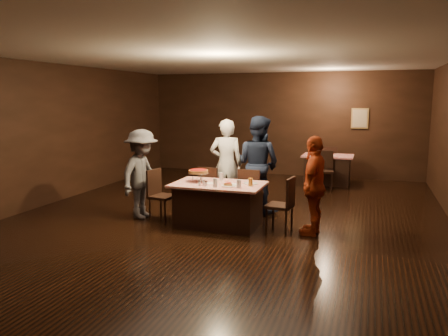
# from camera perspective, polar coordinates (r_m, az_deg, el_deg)

# --- Properties ---
(room) EXTENTS (10.00, 10.04, 3.02)m
(room) POSITION_cam_1_polar(r_m,az_deg,el_deg) (8.16, 0.72, 8.27)
(room) COLOR black
(room) RESTS_ON ground
(main_table) EXTENTS (1.60, 1.00, 0.77)m
(main_table) POSITION_cam_1_polar(r_m,az_deg,el_deg) (7.79, -0.73, -4.80)
(main_table) COLOR #A61A0B
(main_table) RESTS_ON ground
(back_table) EXTENTS (1.30, 0.90, 0.77)m
(back_table) POSITION_cam_1_polar(r_m,az_deg,el_deg) (11.89, 13.34, -0.19)
(back_table) COLOR #AB0B17
(back_table) RESTS_ON ground
(chair_far_left) EXTENTS (0.47, 0.47, 0.95)m
(chair_far_left) POSITION_cam_1_polar(r_m,az_deg,el_deg) (8.59, -1.59, -2.87)
(chair_far_left) COLOR black
(chair_far_left) RESTS_ON ground
(chair_far_right) EXTENTS (0.43, 0.43, 0.95)m
(chair_far_right) POSITION_cam_1_polar(r_m,az_deg,el_deg) (8.35, 3.58, -3.23)
(chair_far_right) COLOR black
(chair_far_right) RESTS_ON ground
(chair_end_left) EXTENTS (0.48, 0.48, 0.95)m
(chair_end_left) POSITION_cam_1_polar(r_m,az_deg,el_deg) (8.19, -8.03, -3.55)
(chair_end_left) COLOR black
(chair_end_left) RESTS_ON ground
(chair_end_right) EXTENTS (0.47, 0.47, 0.95)m
(chair_end_right) POSITION_cam_1_polar(r_m,az_deg,el_deg) (7.48, 7.27, -4.75)
(chair_end_right) COLOR black
(chair_end_right) RESTS_ON ground
(chair_back_near) EXTENTS (0.48, 0.48, 0.95)m
(chair_back_near) POSITION_cam_1_polar(r_m,az_deg,el_deg) (11.19, 13.02, -0.29)
(chair_back_near) COLOR black
(chair_back_near) RESTS_ON ground
(chair_back_far) EXTENTS (0.43, 0.43, 0.95)m
(chair_back_far) POSITION_cam_1_polar(r_m,az_deg,el_deg) (12.47, 13.62, 0.64)
(chair_back_far) COLOR black
(chair_back_far) RESTS_ON ground
(diner_white_jacket) EXTENTS (0.76, 0.60, 1.84)m
(diner_white_jacket) POSITION_cam_1_polar(r_m,az_deg,el_deg) (8.93, 0.29, 0.51)
(diner_white_jacket) COLOR white
(diner_white_jacket) RESTS_ON ground
(diner_navy_hoodie) EXTENTS (1.13, 1.02, 1.92)m
(diner_navy_hoodie) POSITION_cam_1_polar(r_m,az_deg,el_deg) (8.68, 4.48, 0.49)
(diner_navy_hoodie) COLOR #141C32
(diner_navy_hoodie) RESTS_ON ground
(diner_grey_knit) EXTENTS (0.73, 1.15, 1.69)m
(diner_grey_knit) POSITION_cam_1_polar(r_m,az_deg,el_deg) (8.37, -10.67, -0.78)
(diner_grey_knit) COLOR #4F5054
(diner_grey_knit) RESTS_ON ground
(diner_red_shirt) EXTENTS (0.52, 1.01, 1.65)m
(diner_red_shirt) POSITION_cam_1_polar(r_m,az_deg,el_deg) (7.37, 11.68, -2.26)
(diner_red_shirt) COLOR #A13413
(diner_red_shirt) RESTS_ON ground
(pizza_stand) EXTENTS (0.38, 0.38, 0.22)m
(pizza_stand) POSITION_cam_1_polar(r_m,az_deg,el_deg) (7.85, -3.37, -0.47)
(pizza_stand) COLOR black
(pizza_stand) RESTS_ON main_table
(plate_with_slice) EXTENTS (0.25, 0.25, 0.06)m
(plate_with_slice) POSITION_cam_1_polar(r_m,az_deg,el_deg) (7.45, 0.62, -2.21)
(plate_with_slice) COLOR white
(plate_with_slice) RESTS_ON main_table
(plate_empty) EXTENTS (0.25, 0.25, 0.01)m
(plate_empty) POSITION_cam_1_polar(r_m,az_deg,el_deg) (7.68, 3.51, -2.01)
(plate_empty) COLOR white
(plate_empty) RESTS_ON main_table
(glass_front_left) EXTENTS (0.08, 0.08, 0.14)m
(glass_front_left) POSITION_cam_1_polar(r_m,az_deg,el_deg) (7.39, -1.14, -1.94)
(glass_front_left) COLOR silver
(glass_front_left) RESTS_ON main_table
(glass_front_right) EXTENTS (0.08, 0.08, 0.14)m
(glass_front_right) POSITION_cam_1_polar(r_m,az_deg,el_deg) (7.32, 1.94, -2.06)
(glass_front_right) COLOR silver
(glass_front_right) RESTS_ON main_table
(glass_amber) EXTENTS (0.08, 0.08, 0.14)m
(glass_amber) POSITION_cam_1_polar(r_m,az_deg,el_deg) (7.47, 3.48, -1.85)
(glass_amber) COLOR #BF7F26
(glass_amber) RESTS_ON main_table
(glass_back) EXTENTS (0.08, 0.08, 0.14)m
(glass_back) POSITION_cam_1_polar(r_m,az_deg,el_deg) (7.98, -0.36, -1.11)
(glass_back) COLOR silver
(glass_back) RESTS_ON main_table
(condiments) EXTENTS (0.17, 0.10, 0.09)m
(condiments) POSITION_cam_1_polar(r_m,az_deg,el_deg) (7.49, -2.76, -1.97)
(condiments) COLOR silver
(condiments) RESTS_ON main_table
(napkin_center) EXTENTS (0.19, 0.19, 0.01)m
(napkin_center) POSITION_cam_1_polar(r_m,az_deg,el_deg) (7.61, 1.40, -2.14)
(napkin_center) COLOR white
(napkin_center) RESTS_ON main_table
(napkin_left) EXTENTS (0.21, 0.21, 0.01)m
(napkin_left) POSITION_cam_1_polar(r_m,az_deg,el_deg) (7.71, -1.91, -2.00)
(napkin_left) COLOR white
(napkin_left) RESTS_ON main_table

